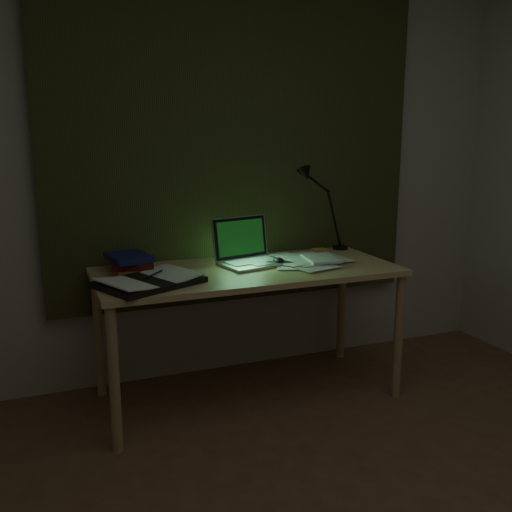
{
  "coord_description": "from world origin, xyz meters",
  "views": [
    {
      "loc": [
        -1.11,
        -1.18,
        1.44
      ],
      "look_at": [
        -0.08,
        1.45,
        0.82
      ],
      "focal_mm": 40.0,
      "sensor_mm": 36.0,
      "label": 1
    }
  ],
  "objects_px": {
    "laptop": "(254,243)",
    "loose_papers": "(310,260)",
    "open_textbook": "(149,281)",
    "desk": "(248,334)",
    "desk_lamp": "(341,209)",
    "book_stack": "(130,262)"
  },
  "relations": [
    {
      "from": "open_textbook",
      "to": "loose_papers",
      "type": "relative_size",
      "value": 1.14
    },
    {
      "from": "desk",
      "to": "laptop",
      "type": "relative_size",
      "value": 4.07
    },
    {
      "from": "laptop",
      "to": "loose_papers",
      "type": "relative_size",
      "value": 0.98
    },
    {
      "from": "laptop",
      "to": "loose_papers",
      "type": "distance_m",
      "value": 0.34
    },
    {
      "from": "open_textbook",
      "to": "desk_lamp",
      "type": "distance_m",
      "value": 1.35
    },
    {
      "from": "desk",
      "to": "desk_lamp",
      "type": "bearing_deg",
      "value": 21.25
    },
    {
      "from": "desk",
      "to": "desk_lamp",
      "type": "relative_size",
      "value": 3.21
    },
    {
      "from": "book_stack",
      "to": "desk_lamp",
      "type": "bearing_deg",
      "value": 5.02
    },
    {
      "from": "desk_lamp",
      "to": "book_stack",
      "type": "bearing_deg",
      "value": -163.11
    },
    {
      "from": "book_stack",
      "to": "loose_papers",
      "type": "height_order",
      "value": "book_stack"
    },
    {
      "from": "laptop",
      "to": "book_stack",
      "type": "bearing_deg",
      "value": 158.63
    },
    {
      "from": "desk",
      "to": "open_textbook",
      "type": "bearing_deg",
      "value": -166.48
    },
    {
      "from": "desk",
      "to": "book_stack",
      "type": "distance_m",
      "value": 0.74
    },
    {
      "from": "desk_lamp",
      "to": "loose_papers",
      "type": "bearing_deg",
      "value": -130.34
    },
    {
      "from": "desk",
      "to": "laptop",
      "type": "xyz_separation_m",
      "value": [
        0.06,
        0.07,
        0.49
      ]
    },
    {
      "from": "laptop",
      "to": "loose_papers",
      "type": "height_order",
      "value": "laptop"
    },
    {
      "from": "laptop",
      "to": "open_textbook",
      "type": "distance_m",
      "value": 0.65
    },
    {
      "from": "desk",
      "to": "loose_papers",
      "type": "distance_m",
      "value": 0.53
    },
    {
      "from": "laptop",
      "to": "desk_lamp",
      "type": "bearing_deg",
      "value": 4.6
    },
    {
      "from": "book_stack",
      "to": "loose_papers",
      "type": "bearing_deg",
      "value": -8.64
    },
    {
      "from": "laptop",
      "to": "open_textbook",
      "type": "bearing_deg",
      "value": -174.94
    },
    {
      "from": "loose_papers",
      "to": "laptop",
      "type": "bearing_deg",
      "value": 170.48
    }
  ]
}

